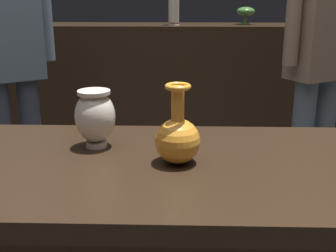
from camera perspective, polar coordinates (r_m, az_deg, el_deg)
back_display_shelf at (r=3.35m, az=0.72°, el=4.58°), size 2.60×0.40×0.99m
vase_centerpiece at (r=1.13m, az=1.25°, el=-1.51°), size 0.12×0.12×0.21m
vase_left_accent at (r=1.26m, az=-9.45°, el=1.25°), size 0.11×0.11×0.17m
shelf_vase_far_right at (r=3.38m, az=19.16°, el=13.36°), size 0.08×0.08×0.12m
shelf_vase_center at (r=3.23m, az=0.74°, el=15.37°), size 0.09×0.09×0.27m
shelf_vase_far_left at (r=3.42m, az=-17.51°, el=13.99°), size 0.14×0.14×0.13m
shelf_vase_right at (r=3.32m, az=10.05°, el=14.39°), size 0.13×0.13×0.12m
visitor_near_right at (r=2.30m, az=19.32°, el=9.75°), size 0.42×0.32×1.64m
visitor_near_left at (r=2.34m, az=-20.08°, el=9.43°), size 0.40×0.33×1.62m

